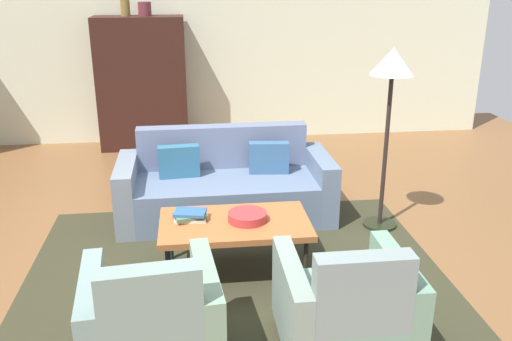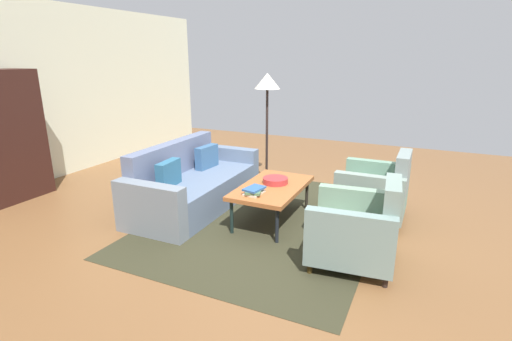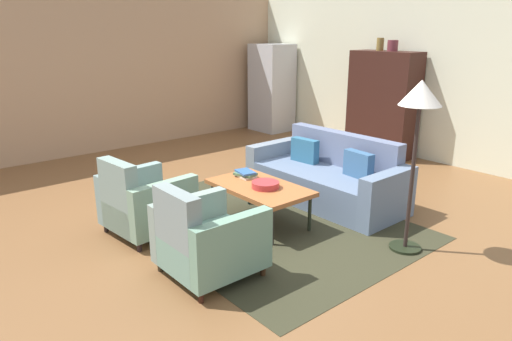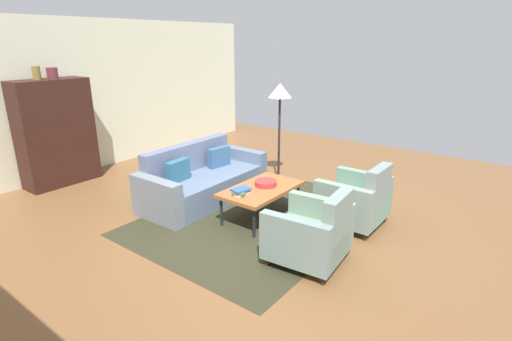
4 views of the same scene
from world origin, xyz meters
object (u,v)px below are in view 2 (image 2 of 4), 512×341
at_px(armchair_left, 360,231).
at_px(book_stack, 254,191).
at_px(floor_lamp, 267,91).
at_px(coffee_table, 272,189).
at_px(couch, 191,185).
at_px(armchair_right, 378,193).
at_px(fruit_bowl, 275,180).

bearing_deg(armchair_left, book_stack, 73.71).
bearing_deg(floor_lamp, coffee_table, -154.35).
bearing_deg(coffee_table, armchair_left, -116.99).
relative_size(couch, book_stack, 7.37).
bearing_deg(armchair_right, armchair_left, 179.85).
xyz_separation_m(armchair_left, armchair_right, (1.19, -0.00, 0.00)).
height_order(armchair_right, floor_lamp, floor_lamp).
relative_size(coffee_table, armchair_left, 1.36).
bearing_deg(armchair_right, floor_lamp, 64.82).
xyz_separation_m(coffee_table, armchair_left, (-0.59, -1.17, -0.08)).
height_order(armchair_left, book_stack, armchair_left).
distance_m(couch, armchair_left, 2.43).
relative_size(armchair_left, book_stack, 3.07).
bearing_deg(coffee_table, floor_lamp, 25.65).
xyz_separation_m(book_stack, floor_lamp, (1.83, 0.63, 0.95)).
distance_m(coffee_table, armchair_right, 1.31).
relative_size(armchair_right, floor_lamp, 0.51).
relative_size(armchair_right, fruit_bowl, 2.83).
bearing_deg(floor_lamp, fruit_bowl, -152.71).
bearing_deg(fruit_bowl, floor_lamp, 27.29).
height_order(couch, fruit_bowl, couch).
distance_m(couch, floor_lamp, 1.94).
xyz_separation_m(couch, book_stack, (-0.35, -1.11, 0.21)).
distance_m(couch, fruit_bowl, 1.21).
relative_size(fruit_bowl, book_stack, 1.09).
xyz_separation_m(armchair_right, floor_lamp, (0.88, 1.88, 1.10)).
height_order(armchair_left, armchair_right, same).
height_order(armchair_right, fruit_bowl, armchair_right).
xyz_separation_m(armchair_left, fruit_bowl, (0.70, 1.17, 0.15)).
bearing_deg(fruit_bowl, armchair_left, -120.85).
distance_m(fruit_bowl, book_stack, 0.46).
bearing_deg(book_stack, couch, 72.44).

